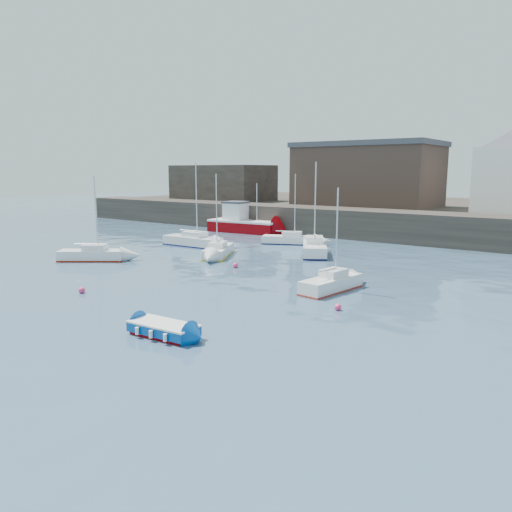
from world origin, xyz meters
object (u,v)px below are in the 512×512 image
Objects in this scene: sailboat_a at (92,255)px; sailboat_f at (314,248)px; fishing_boat at (243,223)px; buoy_mid at (338,310)px; blue_dinghy at (164,329)px; sailboat_e at (193,241)px; sailboat_b at (218,251)px; sailboat_h at (290,239)px; buoy_far at (235,268)px; buoy_near at (82,293)px; sailboat_c at (331,283)px.

sailboat_a is 18.26m from sailboat_f.
sailboat_a reaches higher than fishing_boat.
buoy_mid is (24.09, -23.19, -1.09)m from fishing_boat.
sailboat_e is (-17.06, 19.90, 0.17)m from blue_dinghy.
sailboat_h is (1.09, 9.40, -0.00)m from sailboat_b.
sailboat_b is at bearing 143.86° from buoy_far.
buoy_far is at bearing -36.14° from sailboat_b.
fishing_boat is at bearing 122.41° from blue_dinghy.
sailboat_b is 6.29m from sailboat_e.
sailboat_e reaches higher than buoy_near.
buoy_near is (0.82, -23.91, -0.44)m from sailboat_h.
sailboat_f reaches higher than sailboat_a.
sailboat_h reaches higher than buoy_near.
sailboat_e reaches higher than sailboat_c.
fishing_boat is 17.04m from sailboat_f.
buoy_near is at bearing -82.52° from sailboat_b.
sailboat_c reaches higher than fishing_boat.
sailboat_e is (1.11, 10.41, 0.04)m from sailboat_a.
sailboat_e is at bearing 151.06° from buoy_mid.
sailboat_h is at bearing 65.30° from sailboat_a.
blue_dinghy is 20.55m from sailboat_b.
sailboat_b is 18.03× the size of buoy_near.
sailboat_h reaches higher than blue_dinghy.
sailboat_e is at bearing 113.41° from buoy_near.
sailboat_b is 17.10× the size of buoy_far.
sailboat_h is at bearing 91.97° from buoy_near.
sailboat_c reaches higher than blue_dinghy.
sailboat_f is 20.39m from buoy_near.
fishing_boat reaches higher than buoy_mid.
sailboat_h reaches higher than buoy_mid.
sailboat_a reaches higher than buoy_mid.
sailboat_e is 24.31m from buoy_mid.
sailboat_f is 20.57× the size of buoy_near.
sailboat_f reaches higher than blue_dinghy.
sailboat_c is (21.85, -19.67, -0.63)m from fishing_boat.
fishing_boat is 1.45× the size of sailboat_c.
sailboat_c is 15.28× the size of buoy_far.
buoy_near is at bearing -101.91° from sailboat_f.
buoy_far is (-7.09, 13.87, -0.34)m from blue_dinghy.
sailboat_a is (1.72, -21.85, -0.62)m from fishing_boat.
sailboat_c is at bearing 38.41° from buoy_near.
sailboat_e reaches higher than fishing_boat.
sailboat_c reaches higher than buoy_near.
sailboat_f is at bearing 124.03° from sailboat_c.
sailboat_a is 18.67m from sailboat_h.
sailboat_f reaches higher than buoy_far.
buoy_mid is 12.66m from buoy_far.
buoy_far is (-1.75, -8.62, -0.55)m from sailboat_f.
sailboat_e is at bearing 83.93° from sailboat_a.
sailboat_c is at bearing 6.18° from sailboat_a.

